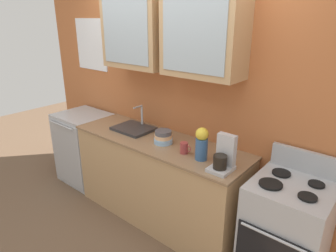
{
  "coord_description": "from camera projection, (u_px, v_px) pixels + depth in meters",
  "views": [
    {
      "loc": [
        1.84,
        -2.03,
        2.08
      ],
      "look_at": [
        0.14,
        0.0,
        1.1
      ],
      "focal_mm": 31.77,
      "sensor_mm": 36.0,
      "label": 1
    }
  ],
  "objects": [
    {
      "name": "ground_plane",
      "position": [
        159.0,
        216.0,
        3.29
      ],
      "size": [
        10.0,
        10.0,
        0.0
      ],
      "primitive_type": "plane",
      "color": "brown"
    },
    {
      "name": "back_wall_unit",
      "position": [
        177.0,
        77.0,
        2.99
      ],
      "size": [
        4.25,
        0.42,
        2.72
      ],
      "color": "#B76638",
      "rests_on": "ground_plane"
    },
    {
      "name": "counter",
      "position": [
        158.0,
        180.0,
        3.13
      ],
      "size": [
        1.93,
        0.61,
        0.92
      ],
      "color": "tan",
      "rests_on": "ground_plane"
    },
    {
      "name": "stove_range",
      "position": [
        285.0,
        235.0,
        2.32
      ],
      "size": [
        0.57,
        0.61,
        1.1
      ],
      "color": "#ADAFB5",
      "rests_on": "ground_plane"
    },
    {
      "name": "sink_faucet",
      "position": [
        134.0,
        128.0,
        3.23
      ],
      "size": [
        0.41,
        0.33,
        0.25
      ],
      "color": "#2D2D30",
      "rests_on": "counter"
    },
    {
      "name": "bowl_stack",
      "position": [
        163.0,
        137.0,
        2.88
      ],
      "size": [
        0.18,
        0.18,
        0.13
      ],
      "color": "#8CB7E0",
      "rests_on": "counter"
    },
    {
      "name": "vase",
      "position": [
        202.0,
        143.0,
        2.51
      ],
      "size": [
        0.11,
        0.11,
        0.29
      ],
      "color": "#33598C",
      "rests_on": "counter"
    },
    {
      "name": "cup_near_sink",
      "position": [
        184.0,
        148.0,
        2.66
      ],
      "size": [
        0.11,
        0.07,
        0.1
      ],
      "color": "#993838",
      "rests_on": "counter"
    },
    {
      "name": "dishwasher",
      "position": [
        85.0,
        147.0,
        3.9
      ],
      "size": [
        0.64,
        0.59,
        0.92
      ],
      "color": "#ADAFB5",
      "rests_on": "ground_plane"
    },
    {
      "name": "coffee_maker",
      "position": [
        223.0,
        157.0,
        2.36
      ],
      "size": [
        0.17,
        0.2,
        0.29
      ],
      "color": "#B7B7BC",
      "rests_on": "counter"
    }
  ]
}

